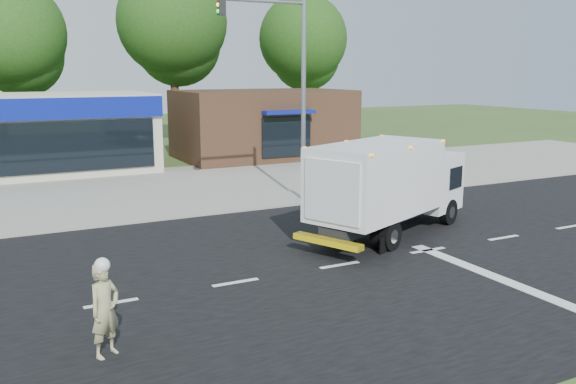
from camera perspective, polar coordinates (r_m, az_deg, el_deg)
name	(u,v)px	position (r m, az deg, el deg)	size (l,w,h in m)	color
ground	(340,266)	(16.48, 4.84, -6.88)	(120.00, 120.00, 0.00)	#385123
road_asphalt	(340,265)	(16.48, 4.84, -6.86)	(60.00, 14.00, 0.02)	black
sidewalk	(227,205)	(23.58, -5.71, -1.19)	(60.00, 2.40, 0.12)	gray
parking_apron	(182,182)	(28.97, -9.91, 0.93)	(60.00, 9.00, 0.02)	gray
lane_markings	(412,272)	(16.18, 11.50, -7.36)	(55.20, 7.00, 0.01)	silver
ems_box_truck	(389,182)	(19.23, 9.39, 0.97)	(7.05, 4.60, 3.01)	black
emergency_worker	(105,308)	(11.66, -16.77, -10.39)	(0.77, 0.70, 1.87)	tan
brown_storefront	(264,124)	(36.75, -2.30, 6.39)	(10.00, 6.70, 4.00)	#382316
traffic_signal_pole	(289,76)	(23.45, 0.06, 10.78)	(3.51, 0.25, 8.00)	gray
background_trees	(99,35)	(42.17, -17.30, 13.85)	(36.77, 7.39, 12.10)	#332114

